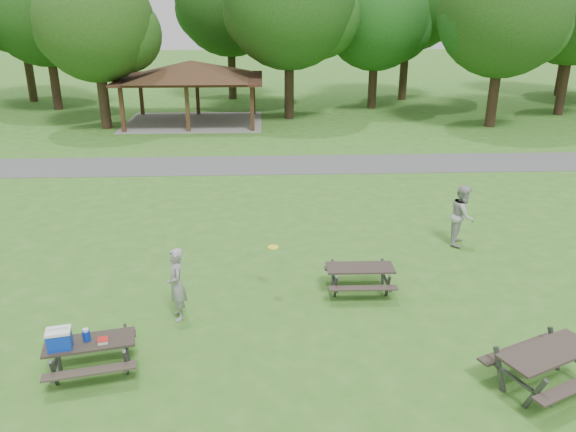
{
  "coord_description": "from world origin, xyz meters",
  "views": [
    {
      "loc": [
        0.34,
        -11.06,
        7.09
      ],
      "look_at": [
        1.0,
        4.0,
        1.3
      ],
      "focal_mm": 35.0,
      "sensor_mm": 36.0,
      "label": 1
    }
  ],
  "objects_px": {
    "picnic_table_near": "(81,345)",
    "frisbee_thrower": "(177,284)",
    "frisbee_catcher": "(462,215)",
    "picnic_table_middle": "(360,273)"
  },
  "relations": [
    {
      "from": "picnic_table_near",
      "to": "frisbee_thrower",
      "type": "bearing_deg",
      "value": 52.72
    },
    {
      "from": "picnic_table_near",
      "to": "picnic_table_middle",
      "type": "relative_size",
      "value": 1.16
    },
    {
      "from": "frisbee_thrower",
      "to": "frisbee_catcher",
      "type": "distance_m",
      "value": 9.1
    },
    {
      "from": "picnic_table_near",
      "to": "frisbee_catcher",
      "type": "relative_size",
      "value": 1.06
    },
    {
      "from": "picnic_table_near",
      "to": "frisbee_thrower",
      "type": "height_order",
      "value": "frisbee_thrower"
    },
    {
      "from": "picnic_table_near",
      "to": "frisbee_thrower",
      "type": "relative_size",
      "value": 1.12
    },
    {
      "from": "frisbee_catcher",
      "to": "picnic_table_middle",
      "type": "bearing_deg",
      "value": 153.04
    },
    {
      "from": "picnic_table_middle",
      "to": "frisbee_thrower",
      "type": "relative_size",
      "value": 0.97
    },
    {
      "from": "picnic_table_middle",
      "to": "frisbee_catcher",
      "type": "distance_m",
      "value": 4.72
    },
    {
      "from": "picnic_table_middle",
      "to": "frisbee_catcher",
      "type": "bearing_deg",
      "value": 39.28
    }
  ]
}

